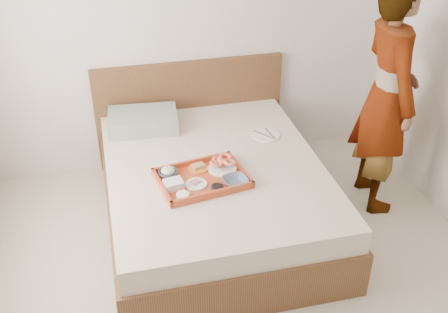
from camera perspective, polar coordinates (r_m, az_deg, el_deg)
name	(u,v)px	position (r m, az deg, el deg)	size (l,w,h in m)	color
wall_back	(190,19)	(4.50, -3.62, 14.35)	(3.50, 0.01, 2.60)	silver
bed	(214,194)	(4.07, -1.02, -3.96)	(1.65, 2.00, 0.53)	brown
headboard	(190,112)	(4.78, -3.63, 4.74)	(1.65, 0.06, 0.95)	brown
pillow	(143,121)	(4.42, -8.62, 3.78)	(0.55, 0.38, 0.13)	#91A48E
tray	(202,178)	(3.73, -2.35, -2.32)	(0.60, 0.44, 0.05)	#B1371B
prawn_plate	(222,168)	(3.84, -0.17, -1.27)	(0.21, 0.21, 0.01)	white
navy_bowl_big	(235,181)	(3.68, 1.22, -2.64)	(0.17, 0.17, 0.04)	#172341
sauce_dish	(217,188)	(3.62, -0.71, -3.38)	(0.09, 0.09, 0.03)	black
meat_plate	(196,184)	(3.68, -2.98, -2.95)	(0.15, 0.15, 0.01)	white
bread_plate	(198,168)	(3.84, -2.77, -1.25)	(0.15, 0.15, 0.01)	orange
salad_bowl	(168,173)	(3.78, -5.97, -1.78)	(0.13, 0.13, 0.04)	#172341
plastic_tub	(173,184)	(3.65, -5.40, -2.97)	(0.13, 0.10, 0.05)	silver
cheese_round	(183,196)	(3.56, -4.38, -4.17)	(0.09, 0.09, 0.03)	white
dinner_plate	(266,135)	(4.30, 4.52, 2.29)	(0.22, 0.22, 0.01)	white
person	(387,97)	(4.20, 16.93, 6.10)	(0.67, 0.44, 1.84)	silver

